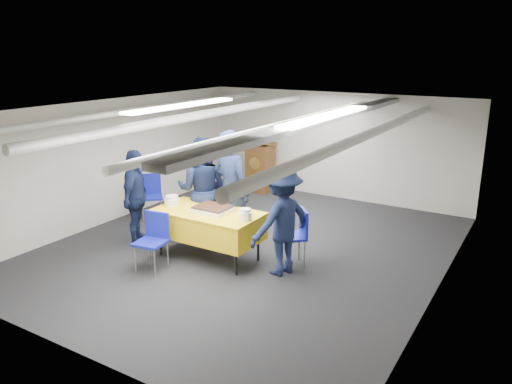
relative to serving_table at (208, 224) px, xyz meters
The scene contains 14 objects.
ground 0.93m from the serving_table, 63.75° to the left, with size 7.00×7.00×0.00m, color black.
room_shell 1.71m from the serving_table, 68.54° to the left, with size 6.00×7.00×2.30m.
serving_table is the anchor object (origin of this frame).
sheet_cake 0.27m from the serving_table, 11.71° to the left, with size 0.55×0.43×0.10m.
plate_stack_left 0.73m from the serving_table, behind, with size 0.24×0.24×0.16m.
plate_stack_right 0.77m from the serving_table, ahead, with size 0.20×0.20×0.17m.
podium 3.93m from the serving_table, 108.86° to the left, with size 0.62×0.53×1.25m.
chair_near 0.87m from the serving_table, 120.28° to the right, with size 0.48×0.48×0.87m.
chair_right 1.38m from the serving_table, 21.62° to the left, with size 0.59×0.59×0.87m.
chair_left 2.30m from the serving_table, 154.97° to the left, with size 0.59×0.59×0.87m.
sailor_a 0.69m from the serving_table, 81.61° to the left, with size 0.72×0.47×1.97m, color black.
sailor_b 0.84m from the serving_table, 133.34° to the left, with size 0.87×0.68×1.80m, color black.
sailor_c 1.41m from the serving_table, behind, with size 0.94×0.39×1.61m, color black.
sailor_d 1.26m from the serving_table, ahead, with size 1.04×0.60×1.62m, color black.
Camera 1 is at (4.09, -6.53, 3.18)m, focal length 35.00 mm.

